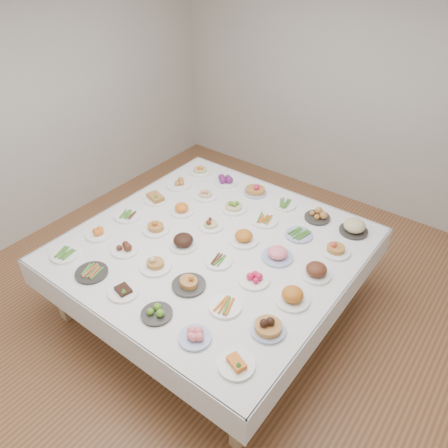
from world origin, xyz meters
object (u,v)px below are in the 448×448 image
Objects in this scene: display_table at (214,249)px; dish_18 at (155,197)px; dish_0 at (65,254)px; dish_35 at (355,225)px.

display_table is 0.93m from dish_18.
dish_35 is (1.84, 1.83, 0.06)m from dish_0.
dish_35 is at bearing 44.93° from dish_0.
display_table is at bearing -135.06° from dish_35.
dish_0 is at bearing -135.07° from dish_35.
dish_0 is 1.01× the size of dish_18.
display_table is at bearing -11.69° from dish_18.
dish_18 is 1.97m from dish_35.
dish_35 reaches higher than dish_0.
dish_0 is 2.59m from dish_35.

